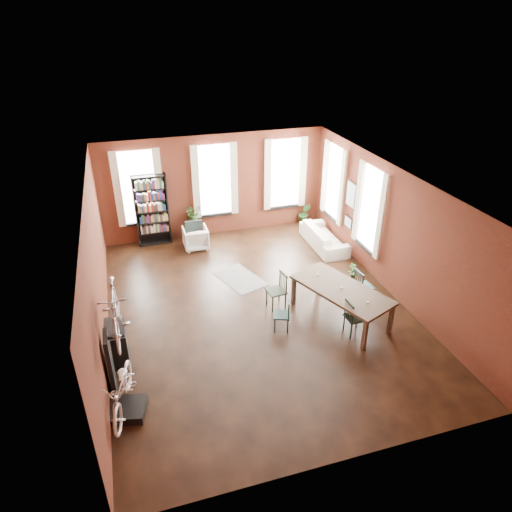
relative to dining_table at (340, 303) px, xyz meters
name	(u,v)px	position (x,y,z in m)	size (l,w,h in m)	color
room	(259,217)	(-1.51, 1.53, 1.73)	(9.00, 9.04, 3.22)	black
dining_table	(340,303)	(0.00, 0.00, 0.00)	(1.08, 2.37, 0.81)	brown
dining_chair_a	(282,315)	(-1.46, -0.03, -0.01)	(0.36, 0.36, 0.79)	#193937
dining_chair_b	(276,291)	(-1.29, 0.85, 0.06)	(0.42, 0.42, 0.92)	black
dining_chair_c	(355,317)	(0.05, -0.64, 0.03)	(0.40, 0.40, 0.87)	black
dining_chair_d	(364,287)	(0.83, 0.41, 0.06)	(0.42, 0.42, 0.92)	#173334
bookshelf	(152,210)	(-3.76, 5.22, 0.70)	(1.00, 0.32, 2.20)	black
white_armchair	(196,237)	(-2.61, 4.52, -0.04)	(0.72, 0.67, 0.74)	white
cream_sofa	(324,234)	(1.19, 3.52, 0.00)	(2.08, 0.61, 0.81)	beige
striped_rug	(240,279)	(-1.80, 2.38, -0.40)	(0.90, 1.43, 0.01)	black
bike_trainer	(129,410)	(-4.94, -1.56, -0.32)	(0.60, 0.60, 0.17)	black
bike_wall_rack	(110,364)	(-5.16, -0.88, 0.25)	(0.16, 0.60, 1.30)	black
console_table	(117,343)	(-5.04, 0.02, 0.00)	(0.40, 0.80, 0.80)	black
plant_stand	(193,230)	(-2.55, 5.22, -0.12)	(0.29, 0.29, 0.58)	black
plant_by_sofa	(304,219)	(1.23, 5.22, -0.24)	(0.42, 0.75, 0.34)	#255120
plant_small	(352,275)	(1.14, 1.54, -0.32)	(0.23, 0.44, 0.16)	#2D6026
bicycle_floor	(119,373)	(-4.98, -1.57, 0.58)	(0.56, 0.85, 1.62)	silver
bicycle_hung	(112,295)	(-4.91, -0.88, 1.73)	(0.47, 1.00, 1.66)	#A5A8AD
plant_on_stand	(193,214)	(-2.52, 5.24, 0.39)	(0.51, 0.57, 0.44)	#3B6127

